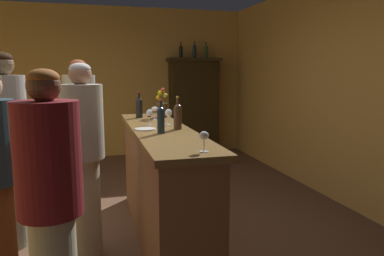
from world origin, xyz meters
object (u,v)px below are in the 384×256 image
(wine_glass_front, at_px, (149,114))
(wine_glass_mid, at_px, (155,110))
(display_cabinet, at_px, (194,105))
(bar_counter, at_px, (161,183))
(wine_bottle_chardonnay, at_px, (178,115))
(wine_bottle_pinot, at_px, (161,119))
(patron_in_navy, at_px, (81,124))
(flower_arrangement, at_px, (162,106))
(display_bottle_left, at_px, (181,51))
(patron_tall, at_px, (7,142))
(wine_glass_rear, at_px, (169,113))
(cheese_plate, at_px, (145,129))
(patron_in_grey, at_px, (51,202))
(wine_glass_spare, at_px, (204,137))
(display_bottle_center, at_px, (206,51))
(patron_near_entrance, at_px, (84,153))
(wine_bottle_merlot, at_px, (139,106))
(display_bottle_midleft, at_px, (194,51))

(wine_glass_front, relative_size, wine_glass_mid, 1.09)
(display_cabinet, height_order, wine_glass_front, display_cabinet)
(bar_counter, distance_m, display_cabinet, 3.70)
(wine_bottle_chardonnay, bearing_deg, wine_bottle_pinot, -135.59)
(wine_bottle_pinot, relative_size, patron_in_navy, 0.17)
(flower_arrangement, bearing_deg, wine_glass_front, -111.51)
(patron_in_navy, bearing_deg, display_bottle_left, 111.90)
(patron_tall, bearing_deg, wine_glass_mid, 16.22)
(patron_tall, bearing_deg, wine_bottle_pinot, -20.72)
(wine_bottle_pinot, bearing_deg, wine_glass_rear, 71.12)
(cheese_plate, height_order, patron_in_grey, patron_in_grey)
(wine_glass_spare, distance_m, cheese_plate, 1.06)
(wine_glass_rear, relative_size, display_bottle_center, 0.52)
(wine_bottle_pinot, xyz_separation_m, patron_in_navy, (-0.71, 1.67, -0.25))
(bar_counter, height_order, wine_bottle_pinot, wine_bottle_pinot)
(patron_tall, xyz_separation_m, patron_in_grey, (0.50, -1.45, -0.09))
(bar_counter, xyz_separation_m, wine_glass_mid, (0.05, 0.61, 0.64))
(cheese_plate, height_order, patron_tall, patron_tall)
(wine_bottle_pinot, xyz_separation_m, patron_in_grey, (-0.80, -0.97, -0.32))
(flower_arrangement, height_order, patron_near_entrance, patron_near_entrance)
(wine_bottle_chardonnay, height_order, wine_glass_front, wine_bottle_chardonnay)
(display_cabinet, xyz_separation_m, wine_glass_spare, (-1.19, -4.53, 0.21))
(cheese_plate, bearing_deg, wine_bottle_chardonnay, -9.06)
(display_bottle_center, bearing_deg, wine_bottle_merlot, -121.80)
(patron_in_grey, bearing_deg, wine_bottle_chardonnay, 13.38)
(display_bottle_midleft, xyz_separation_m, patron_in_navy, (-2.05, -2.06, -1.04))
(wine_glass_mid, distance_m, display_bottle_midleft, 3.20)
(wine_glass_rear, height_order, patron_in_navy, patron_in_navy)
(cheese_plate, bearing_deg, flower_arrangement, 69.90)
(display_cabinet, xyz_separation_m, wine_glass_rear, (-1.16, -3.25, 0.22))
(bar_counter, height_order, patron_in_navy, patron_in_navy)
(cheese_plate, bearing_deg, display_bottle_left, 71.39)
(display_bottle_left, distance_m, patron_near_entrance, 4.14)
(display_bottle_left, relative_size, patron_near_entrance, 0.17)
(wine_glass_mid, xyz_separation_m, display_bottle_left, (0.98, 2.84, 0.79))
(wine_bottle_pinot, bearing_deg, wine_glass_front, 92.59)
(bar_counter, distance_m, wine_bottle_pinot, 0.72)
(bar_counter, relative_size, cheese_plate, 12.90)
(wine_bottle_pinot, height_order, wine_bottle_chardonnay, wine_bottle_chardonnay)
(patron_in_navy, bearing_deg, bar_counter, 1.26)
(wine_glass_front, bearing_deg, wine_glass_spare, -82.98)
(flower_arrangement, height_order, patron_in_grey, patron_in_grey)
(display_cabinet, bearing_deg, display_bottle_center, 0.00)
(wine_bottle_chardonnay, xyz_separation_m, patron_near_entrance, (-0.83, -0.07, -0.29))
(display_cabinet, height_order, wine_bottle_merlot, display_cabinet)
(wine_glass_mid, distance_m, patron_tall, 1.47)
(wine_glass_spare, relative_size, patron_in_grey, 0.09)
(wine_glass_rear, height_order, patron_near_entrance, patron_near_entrance)
(wine_bottle_merlot, bearing_deg, cheese_plate, -93.77)
(patron_in_navy, bearing_deg, display_bottle_midleft, 107.97)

